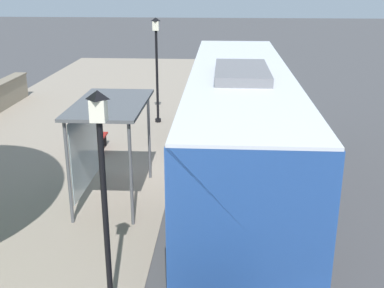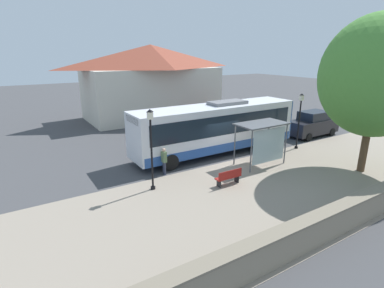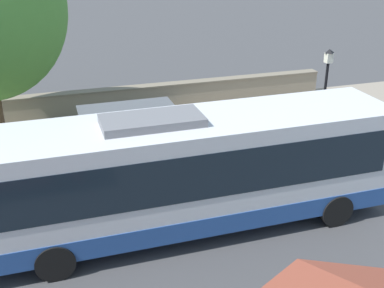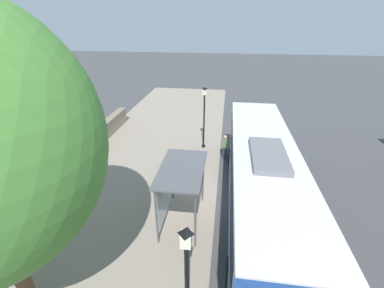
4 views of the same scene
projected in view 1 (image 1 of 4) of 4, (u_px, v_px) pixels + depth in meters
The scene contains 8 objects.
ground_plane at pixel (172, 179), 14.26m from camera, with size 120.00×120.00×0.00m, color #424244.
sidewalk_plaza at pixel (24, 175), 14.53m from camera, with size 9.00×44.00×0.02m.
bus at pixel (239, 125), 13.13m from camera, with size 2.72×12.12×3.58m.
bus_shelter at pixel (105, 120), 12.31m from camera, with size 1.78×3.17×2.67m.
pedestrian at pixel (191, 110), 18.13m from camera, with size 0.34×0.22×1.60m.
bench at pixel (96, 139), 16.36m from camera, with size 0.40×1.51×0.88m.
street_lamp_near at pixel (104, 189), 7.83m from camera, with size 0.28×0.28×4.05m.
street_lamp_far at pixel (157, 62), 19.02m from camera, with size 0.28×0.28×4.21m.
Camera 1 is at (1.41, -13.06, 5.67)m, focal length 45.00 mm.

